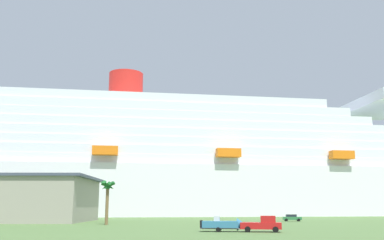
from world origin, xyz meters
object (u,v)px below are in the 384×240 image
at_px(pickup_truck, 263,224).
at_px(parked_car_green_wagon, 292,218).
at_px(cruise_ship, 216,169).
at_px(small_boat_on_trailer, 225,225).
at_px(palm_tree, 107,190).

height_order(pickup_truck, parked_car_green_wagon, pickup_truck).
xyz_separation_m(cruise_ship, parked_car_green_wagon, (10.44, -57.17, -16.11)).
distance_m(small_boat_on_trailer, palm_tree, 31.20).
distance_m(cruise_ship, palm_tree, 80.12).
relative_size(pickup_truck, palm_tree, 0.71).
bearing_deg(parked_car_green_wagon, palm_tree, -158.48).
bearing_deg(parked_car_green_wagon, pickup_truck, -111.92).
relative_size(cruise_ship, parked_car_green_wagon, 60.08).
relative_size(pickup_truck, small_boat_on_trailer, 0.85).
xyz_separation_m(cruise_ship, palm_tree, (-30.56, -73.34, -10.36)).
height_order(small_boat_on_trailer, parked_car_green_wagon, small_boat_on_trailer).
bearing_deg(small_boat_on_trailer, palm_tree, 129.37).
distance_m(cruise_ship, parked_car_green_wagon, 60.31).
relative_size(small_boat_on_trailer, palm_tree, 0.83).
bearing_deg(cruise_ship, parked_car_green_wagon, -79.66).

